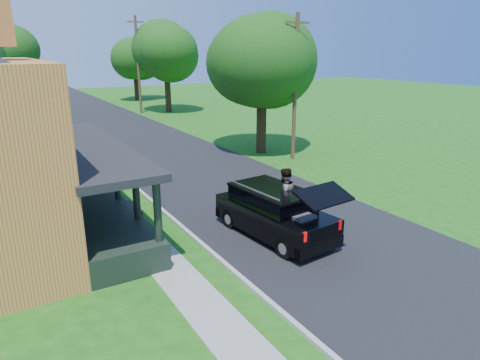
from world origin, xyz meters
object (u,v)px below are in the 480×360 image
skateboarder (284,195)px  tree_right_near (261,59)px  utility_pole_near (295,87)px  black_suv (275,212)px

skateboarder → tree_right_near: bearing=-122.8°
tree_right_near → utility_pole_near: (0.77, -2.51, -1.58)m
black_suv → skateboarder: size_ratio=2.63×
black_suv → skateboarder: bearing=-5.7°
black_suv → tree_right_near: (6.87, 11.41, 5.07)m
skateboarder → tree_right_near: size_ratio=0.21×
tree_right_near → utility_pole_near: bearing=-72.8°
black_suv → skateboarder: skateboarder is taller
skateboarder → utility_pole_near: utility_pole_near is taller
tree_right_near → utility_pole_near: 3.07m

